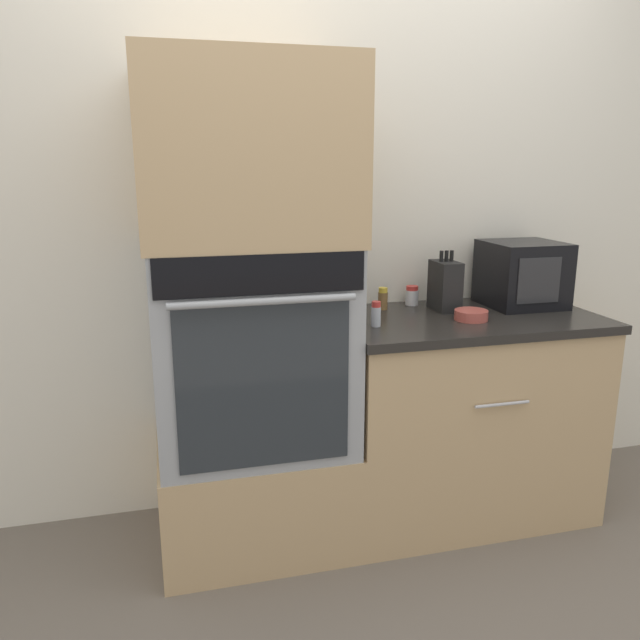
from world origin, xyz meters
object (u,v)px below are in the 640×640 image
object	(u,v)px
condiment_jar_near	(383,299)
condiment_jar_mid	(376,314)
microwave	(522,274)
wall_oven	(251,345)
bowl	(471,315)
condiment_jar_far	(412,296)
knife_block	(445,286)

from	to	relation	value
condiment_jar_near	condiment_jar_mid	distance (m)	0.29
microwave	wall_oven	bearing A→B (deg)	-174.74
bowl	condiment_jar_far	size ratio (longest dim) A/B	1.57
microwave	bowl	xyz separation A→B (m)	(-0.33, -0.18, -0.12)
wall_oven	condiment_jar_mid	xyz separation A→B (m)	(0.47, -0.07, 0.11)
knife_block	condiment_jar_mid	xyz separation A→B (m)	(-0.37, -0.18, -0.06)
condiment_jar_mid	wall_oven	bearing A→B (deg)	170.98
condiment_jar_near	condiment_jar_mid	size ratio (longest dim) A/B	0.97
bowl	condiment_jar_near	bearing A→B (deg)	136.33
wall_oven	condiment_jar_mid	size ratio (longest dim) A/B	7.99
knife_block	bowl	bearing A→B (deg)	-81.73
microwave	knife_block	xyz separation A→B (m)	(-0.36, 0.00, -0.03)
bowl	condiment_jar_mid	size ratio (longest dim) A/B	1.37
wall_oven	condiment_jar_near	distance (m)	0.63
wall_oven	knife_block	distance (m)	0.86
wall_oven	microwave	distance (m)	1.21
wall_oven	bowl	xyz separation A→B (m)	(0.86, -0.08, 0.08)
condiment_jar_mid	condiment_jar_near	bearing A→B (deg)	64.78
knife_block	bowl	xyz separation A→B (m)	(0.03, -0.19, -0.08)
knife_block	bowl	size ratio (longest dim) A/B	1.91
microwave	condiment_jar_far	world-z (taller)	microwave
bowl	condiment_jar_mid	distance (m)	0.40
condiment_jar_near	condiment_jar_mid	world-z (taller)	condiment_jar_mid
condiment_jar_near	condiment_jar_far	bearing A→B (deg)	18.63
condiment_jar_mid	bowl	bearing A→B (deg)	-0.20
wall_oven	condiment_jar_near	xyz separation A→B (m)	(0.59, 0.19, 0.11)
bowl	knife_block	bearing A→B (deg)	98.27
wall_oven	condiment_jar_near	world-z (taller)	wall_oven
microwave	condiment_jar_near	distance (m)	0.62
microwave	condiment_jar_far	bearing A→B (deg)	164.25
condiment_jar_far	bowl	bearing A→B (deg)	-68.94
knife_block	condiment_jar_mid	distance (m)	0.42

